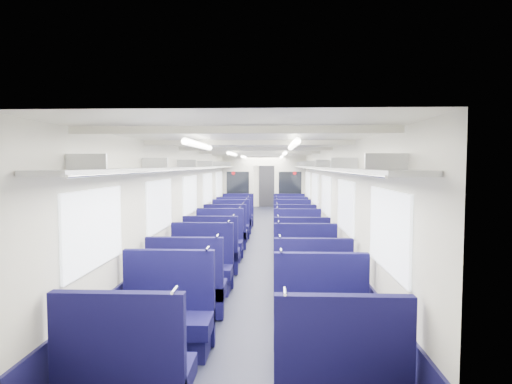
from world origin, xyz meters
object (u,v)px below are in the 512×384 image
(seat_6, at_px, (201,270))
(seat_13, at_px, (295,235))
(seat_5, at_px, (312,293))
(seat_11, at_px, (297,245))
(seat_9, at_px, (301,257))
(seat_12, at_px, (226,235))
(seat_3, at_px, (322,327))
(seat_16, at_px, (234,222))
(seat_10, at_px, (219,244))
(seat_0, at_px, (126,381))
(seat_2, at_px, (167,321))
(seat_14, at_px, (230,228))
(bulkhead, at_px, (264,189))
(seat_4, at_px, (187,291))
(seat_8, at_px, (212,255))
(seat_15, at_px, (292,228))
(seat_17, at_px, (291,222))
(seat_18, at_px, (238,217))
(seat_19, at_px, (289,217))
(seat_7, at_px, (306,272))
(end_door, at_px, (267,186))

(seat_6, xyz_separation_m, seat_13, (1.66, 3.45, 0.00))
(seat_5, distance_m, seat_11, 3.34)
(seat_9, distance_m, seat_12, 2.91)
(seat_3, relative_size, seat_16, 1.00)
(seat_3, height_order, seat_10, same)
(seat_10, bearing_deg, seat_11, -0.12)
(seat_0, relative_size, seat_9, 1.00)
(seat_6, distance_m, seat_12, 3.44)
(seat_10, xyz_separation_m, seat_13, (1.66, 1.22, 0.00))
(seat_2, height_order, seat_13, same)
(seat_12, bearing_deg, seat_14, 90.00)
(seat_16, bearing_deg, seat_11, -64.23)
(bulkhead, height_order, seat_0, bulkhead)
(seat_4, bearing_deg, seat_13, 69.97)
(seat_8, relative_size, seat_15, 1.00)
(seat_0, bearing_deg, seat_6, 90.00)
(seat_13, distance_m, seat_15, 1.20)
(seat_17, distance_m, seat_18, 1.96)
(seat_8, distance_m, seat_14, 3.42)
(seat_10, bearing_deg, seat_0, -90.00)
(seat_4, bearing_deg, seat_2, -90.00)
(seat_10, xyz_separation_m, seat_17, (1.66, 3.63, 0.00))
(seat_11, height_order, seat_19, same)
(seat_7, bearing_deg, seat_3, -90.00)
(seat_7, xyz_separation_m, seat_9, (0.00, 1.08, 0.00))
(seat_12, bearing_deg, seat_8, -90.00)
(seat_14, bearing_deg, seat_9, -64.79)
(seat_13, xyz_separation_m, seat_17, (0.00, 2.41, 0.00))
(seat_4, distance_m, seat_16, 6.77)
(seat_8, height_order, seat_11, same)
(seat_0, xyz_separation_m, seat_11, (1.66, 5.68, 0.00))
(end_door, distance_m, seat_10, 11.59)
(seat_5, height_order, seat_9, same)
(bulkhead, height_order, seat_3, bulkhead)
(seat_11, bearing_deg, seat_13, 90.00)
(seat_13, relative_size, seat_15, 1.00)
(seat_14, bearing_deg, seat_8, -90.00)
(seat_15, bearing_deg, seat_0, -101.58)
(seat_3, xyz_separation_m, seat_13, (0.00, 5.73, 0.00))
(end_door, xyz_separation_m, seat_9, (0.83, -12.72, -0.65))
(seat_13, bearing_deg, seat_4, -110.03)
(seat_2, distance_m, seat_12, 5.62)
(seat_6, height_order, seat_13, same)
(seat_13, distance_m, seat_17, 2.41)
(end_door, distance_m, seat_14, 9.25)
(bulkhead, relative_size, seat_17, 2.49)
(seat_2, xyz_separation_m, seat_17, (1.66, 8.05, 0.00))
(end_door, xyz_separation_m, seat_13, (0.83, -10.32, -0.65))
(seat_5, bearing_deg, seat_0, -125.36)
(seat_9, relative_size, seat_13, 1.00)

